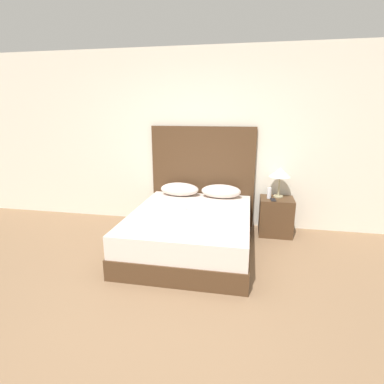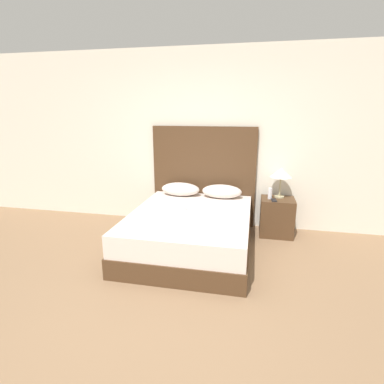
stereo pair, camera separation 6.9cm
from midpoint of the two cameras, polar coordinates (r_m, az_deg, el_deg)
ground_plane at (r=2.93m, az=-7.30°, el=-22.61°), size 16.00×16.00×0.00m
wall_back at (r=4.73m, az=1.46°, el=9.92°), size 10.00×0.06×2.70m
bed at (r=3.98m, az=-0.76°, el=-7.46°), size 1.54×1.90×0.51m
headboard at (r=4.74m, az=1.59°, el=2.95°), size 1.62×0.05×1.56m
pillow_left at (r=4.63m, az=-2.80°, el=0.53°), size 0.59×0.30×0.20m
pillow_right at (r=4.52m, az=5.12°, el=0.14°), size 0.59×0.30×0.20m
phone_on_bed at (r=4.01m, az=-1.55°, el=-3.22°), size 0.13×0.17×0.01m
nightstand at (r=4.60m, az=15.25°, el=-4.49°), size 0.48×0.40×0.56m
table_lamp at (r=4.51m, az=15.99°, el=3.49°), size 0.31×0.31×0.44m
phone_on_nightstand at (r=4.41m, az=14.75°, el=-1.43°), size 0.09×0.16×0.01m
toiletry_bottle at (r=4.46m, az=14.07°, el=-0.19°), size 0.06×0.06×0.16m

